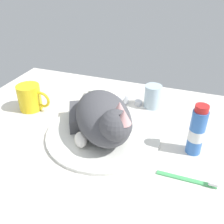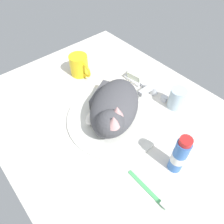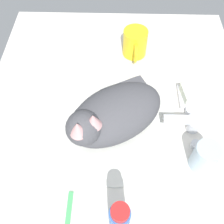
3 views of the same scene
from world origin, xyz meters
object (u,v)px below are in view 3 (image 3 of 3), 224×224
at_px(coffee_mug, 136,43).
at_px(toothpaste_bottle, 120,221).
at_px(cat, 113,114).
at_px(rinse_cup, 206,157).
at_px(faucet, 190,124).
at_px(soap_bar, 191,93).

xyz_separation_m(coffee_mug, toothpaste_bottle, (0.59, -0.05, 0.03)).
relative_size(cat, coffee_mug, 2.53).
xyz_separation_m(cat, rinse_cup, (0.10, 0.24, -0.03)).
distance_m(faucet, toothpaste_bottle, 0.34).
distance_m(rinse_cup, soap_bar, 0.22).
bearing_deg(cat, coffee_mug, 167.32).
distance_m(faucet, rinse_cup, 0.11).
bearing_deg(rinse_cup, toothpaste_bottle, -52.29).
relative_size(faucet, coffee_mug, 1.12).
height_order(faucet, cat, cat).
relative_size(rinse_cup, soap_bar, 1.30).
height_order(rinse_cup, soap_bar, rinse_cup).
relative_size(cat, soap_bar, 4.77).
relative_size(coffee_mug, rinse_cup, 1.45).
height_order(coffee_mug, toothpaste_bottle, toothpaste_bottle).
bearing_deg(faucet, cat, -88.59).
height_order(cat, coffee_mug, cat).
xyz_separation_m(soap_bar, toothpaste_bottle, (0.39, -0.22, 0.05)).
bearing_deg(faucet, toothpaste_bottle, -35.32).
relative_size(cat, toothpaste_bottle, 2.05).
bearing_deg(rinse_cup, cat, -113.57).
bearing_deg(soap_bar, cat, -63.69).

